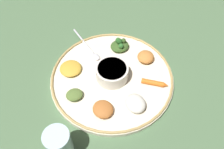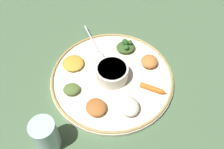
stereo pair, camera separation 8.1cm
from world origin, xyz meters
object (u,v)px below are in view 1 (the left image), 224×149
center_bowl (112,72)px  spoon (90,49)px  greens_pile (120,45)px  drinking_glass (60,146)px  carrot_near_spoon (154,83)px

center_bowl → spoon: size_ratio=0.59×
greens_pile → drinking_glass: drinking_glass is taller
center_bowl → carrot_near_spoon: 0.14m
center_bowl → carrot_near_spoon: center_bowl is taller
carrot_near_spoon → drinking_glass: bearing=-6.1°
greens_pile → spoon: bearing=-40.7°
center_bowl → greens_pile: (-0.11, -0.07, -0.01)m
carrot_near_spoon → greens_pile: bearing=-100.8°
spoon → drinking_glass: (0.30, 0.22, 0.03)m
spoon → center_bowl: bearing=78.2°
center_bowl → spoon: 0.15m
greens_pile → carrot_near_spoon: (0.04, 0.19, -0.01)m
carrot_near_spoon → drinking_glass: size_ratio=0.71×
spoon → carrot_near_spoon: carrot_near_spoon is taller
greens_pile → carrot_near_spoon: size_ratio=1.01×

